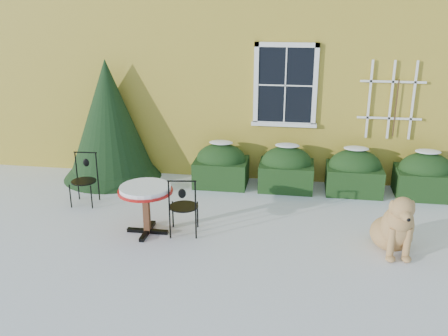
% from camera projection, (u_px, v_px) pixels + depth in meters
% --- Properties ---
extents(ground, '(80.00, 80.00, 0.00)m').
position_uv_depth(ground, '(214.00, 244.00, 7.69)').
color(ground, white).
rests_on(ground, ground).
extents(house, '(12.40, 8.40, 6.40)m').
position_uv_depth(house, '(259.00, 12.00, 13.16)').
color(house, gold).
rests_on(house, ground).
extents(hedge_row, '(4.95, 0.80, 0.91)m').
position_uv_depth(hedge_row, '(320.00, 171.00, 9.70)').
color(hedge_row, black).
rests_on(hedge_row, ground).
extents(evergreen_shrub, '(2.03, 2.03, 2.45)m').
position_uv_depth(evergreen_shrub, '(110.00, 131.00, 10.23)').
color(evergreen_shrub, black).
rests_on(evergreen_shrub, ground).
extents(bistro_table, '(0.87, 0.87, 0.81)m').
position_uv_depth(bistro_table, '(146.00, 194.00, 7.84)').
color(bistro_table, black).
rests_on(bistro_table, ground).
extents(patio_chair_near, '(0.49, 0.49, 0.98)m').
position_uv_depth(patio_chair_near, '(183.00, 206.00, 7.87)').
color(patio_chair_near, black).
rests_on(patio_chair_near, ground).
extents(patio_chair_far, '(0.45, 0.45, 0.94)m').
position_uv_depth(patio_chair_far, '(84.00, 179.00, 9.06)').
color(patio_chair_far, black).
rests_on(patio_chair_far, ground).
extents(dog, '(0.70, 1.11, 0.99)m').
position_uv_depth(dog, '(395.00, 228.00, 7.34)').
color(dog, tan).
rests_on(dog, ground).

